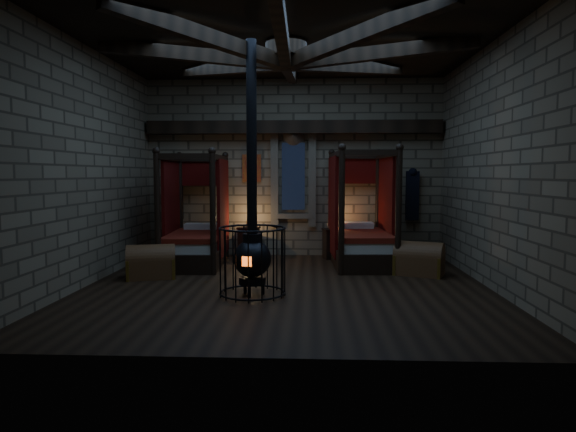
{
  "coord_description": "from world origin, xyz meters",
  "views": [
    {
      "loc": [
        0.44,
        -8.8,
        1.96
      ],
      "look_at": [
        0.0,
        0.6,
        1.19
      ],
      "focal_mm": 32.0,
      "sensor_mm": 36.0,
      "label": 1
    }
  ],
  "objects_px": {
    "bed_right": "(361,237)",
    "trunk_left": "(151,263)",
    "bed_left": "(196,238)",
    "stove": "(252,255)",
    "trunk_right": "(419,260)"
  },
  "relations": [
    {
      "from": "bed_left",
      "to": "stove",
      "type": "relative_size",
      "value": 0.58
    },
    {
      "from": "bed_left",
      "to": "trunk_right",
      "type": "distance_m",
      "value": 4.7
    },
    {
      "from": "bed_right",
      "to": "trunk_left",
      "type": "bearing_deg",
      "value": -160.69
    },
    {
      "from": "bed_left",
      "to": "bed_right",
      "type": "distance_m",
      "value": 3.57
    },
    {
      "from": "bed_left",
      "to": "trunk_right",
      "type": "relative_size",
      "value": 2.24
    },
    {
      "from": "bed_left",
      "to": "trunk_left",
      "type": "xyz_separation_m",
      "value": [
        -0.52,
        -1.5,
        -0.29
      ]
    },
    {
      "from": "bed_right",
      "to": "trunk_left",
      "type": "xyz_separation_m",
      "value": [
        -4.09,
        -1.68,
        -0.31
      ]
    },
    {
      "from": "trunk_right",
      "to": "stove",
      "type": "distance_m",
      "value": 3.56
    },
    {
      "from": "bed_left",
      "to": "bed_right",
      "type": "xyz_separation_m",
      "value": [
        3.56,
        0.18,
        0.02
      ]
    },
    {
      "from": "bed_left",
      "to": "stove",
      "type": "height_order",
      "value": "stove"
    },
    {
      "from": "bed_right",
      "to": "trunk_left",
      "type": "height_order",
      "value": "bed_right"
    },
    {
      "from": "trunk_right",
      "to": "bed_left",
      "type": "bearing_deg",
      "value": -168.88
    },
    {
      "from": "bed_left",
      "to": "trunk_left",
      "type": "height_order",
      "value": "bed_left"
    },
    {
      "from": "bed_left",
      "to": "stove",
      "type": "distance_m",
      "value": 3.18
    },
    {
      "from": "stove",
      "to": "bed_left",
      "type": "bearing_deg",
      "value": 129.52
    }
  ]
}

